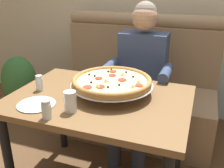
# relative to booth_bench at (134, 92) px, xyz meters

# --- Properties ---
(booth_bench) EXTENTS (1.53, 0.78, 1.13)m
(booth_bench) POSITION_rel_booth_bench_xyz_m (0.00, 0.00, 0.00)
(booth_bench) COLOR #937556
(booth_bench) RESTS_ON ground_plane
(dining_table) EXTENTS (1.15, 0.82, 0.73)m
(dining_table) POSITION_rel_booth_bench_xyz_m (0.00, -0.88, 0.23)
(dining_table) COLOR brown
(dining_table) RESTS_ON ground_plane
(diner_main) EXTENTS (0.54, 0.64, 1.27)m
(diner_main) POSITION_rel_booth_bench_xyz_m (0.12, -0.27, 0.31)
(diner_main) COLOR #2D3342
(diner_main) RESTS_ON ground_plane
(pizza) EXTENTS (0.54, 0.54, 0.12)m
(pizza) POSITION_rel_booth_bench_xyz_m (0.06, -0.80, 0.42)
(pizza) COLOR silver
(pizza) RESTS_ON dining_table
(shaker_pepper_flakes) EXTENTS (0.05, 0.05, 0.11)m
(shaker_pepper_flakes) POSITION_rel_booth_bench_xyz_m (-0.16, -1.23, 0.37)
(shaker_pepper_flakes) COLOR white
(shaker_pepper_flakes) RESTS_ON dining_table
(shaker_oregano) EXTENTS (0.05, 0.05, 0.11)m
(shaker_oregano) POSITION_rel_booth_bench_xyz_m (-0.42, -0.91, 0.37)
(shaker_oregano) COLOR white
(shaker_oregano) RESTS_ON dining_table
(plate_near_left) EXTENTS (0.23, 0.23, 0.02)m
(plate_near_left) POSITION_rel_booth_bench_xyz_m (-0.31, -1.11, 0.34)
(plate_near_left) COLOR white
(plate_near_left) RESTS_ON dining_table
(drinking_glass) EXTENTS (0.07, 0.07, 0.12)m
(drinking_glass) POSITION_rel_booth_bench_xyz_m (-0.08, -1.11, 0.38)
(drinking_glass) COLOR silver
(drinking_glass) RESTS_ON dining_table
(potted_plant) EXTENTS (0.36, 0.36, 0.70)m
(potted_plant) POSITION_rel_booth_bench_xyz_m (-1.20, -0.22, -0.01)
(potted_plant) COLOR brown
(potted_plant) RESTS_ON ground_plane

